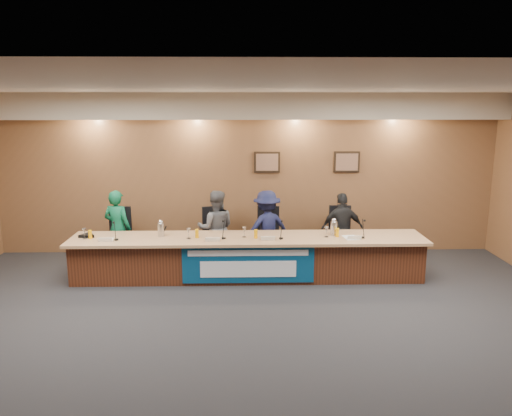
# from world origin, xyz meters

# --- Properties ---
(floor) EXTENTS (10.00, 10.00, 0.00)m
(floor) POSITION_xyz_m (0.00, 0.00, 0.00)
(floor) COLOR black
(floor) RESTS_ON ground
(ceiling) EXTENTS (10.00, 8.00, 0.04)m
(ceiling) POSITION_xyz_m (0.00, 0.00, 3.20)
(ceiling) COLOR silver
(ceiling) RESTS_ON wall_back
(wall_back) EXTENTS (10.00, 0.04, 3.20)m
(wall_back) POSITION_xyz_m (0.00, 4.00, 1.60)
(wall_back) COLOR brown
(wall_back) RESTS_ON floor
(soffit) EXTENTS (10.00, 0.50, 0.50)m
(soffit) POSITION_xyz_m (0.00, 3.75, 2.95)
(soffit) COLOR beige
(soffit) RESTS_ON wall_back
(dais_body) EXTENTS (6.00, 0.80, 0.70)m
(dais_body) POSITION_xyz_m (0.00, 2.40, 0.35)
(dais_body) COLOR #492112
(dais_body) RESTS_ON floor
(dais_top) EXTENTS (6.10, 0.95, 0.05)m
(dais_top) POSITION_xyz_m (0.00, 2.35, 0.72)
(dais_top) COLOR #AA7E57
(dais_top) RESTS_ON dais_body
(banner) EXTENTS (2.20, 0.02, 0.65)m
(banner) POSITION_xyz_m (0.00, 1.99, 0.38)
(banner) COLOR navy
(banner) RESTS_ON dais_body
(banner_text_upper) EXTENTS (2.00, 0.01, 0.10)m
(banner_text_upper) POSITION_xyz_m (0.00, 1.97, 0.58)
(banner_text_upper) COLOR silver
(banner_text_upper) RESTS_ON banner
(banner_text_lower) EXTENTS (1.60, 0.01, 0.28)m
(banner_text_lower) POSITION_xyz_m (0.00, 1.97, 0.30)
(banner_text_lower) COLOR silver
(banner_text_lower) RESTS_ON banner
(wall_photo_left) EXTENTS (0.52, 0.04, 0.42)m
(wall_photo_left) POSITION_xyz_m (0.40, 3.97, 1.85)
(wall_photo_left) COLOR black
(wall_photo_left) RESTS_ON wall_back
(wall_photo_right) EXTENTS (0.52, 0.04, 0.42)m
(wall_photo_right) POSITION_xyz_m (2.00, 3.97, 1.85)
(wall_photo_right) COLOR black
(wall_photo_right) RESTS_ON wall_back
(panelist_a) EXTENTS (0.61, 0.49, 1.45)m
(panelist_a) POSITION_xyz_m (-2.42, 3.10, 0.73)
(panelist_a) COLOR #0B5335
(panelist_a) RESTS_ON floor
(panelist_b) EXTENTS (0.71, 0.56, 1.43)m
(panelist_b) POSITION_xyz_m (-0.59, 3.10, 0.72)
(panelist_b) COLOR #525257
(panelist_b) RESTS_ON floor
(panelist_c) EXTENTS (1.05, 0.81, 1.43)m
(panelist_c) POSITION_xyz_m (0.36, 3.10, 0.71)
(panelist_c) COLOR #131738
(panelist_c) RESTS_ON floor
(panelist_d) EXTENTS (0.83, 0.39, 1.38)m
(panelist_d) POSITION_xyz_m (1.78, 3.10, 0.69)
(panelist_d) COLOR black
(panelist_d) RESTS_ON floor
(office_chair_a) EXTENTS (0.52, 0.52, 0.08)m
(office_chair_a) POSITION_xyz_m (-2.42, 3.20, 0.48)
(office_chair_a) COLOR black
(office_chair_a) RESTS_ON floor
(office_chair_b) EXTENTS (0.61, 0.61, 0.08)m
(office_chair_b) POSITION_xyz_m (-0.59, 3.20, 0.48)
(office_chair_b) COLOR black
(office_chair_b) RESTS_ON floor
(office_chair_c) EXTENTS (0.57, 0.57, 0.08)m
(office_chair_c) POSITION_xyz_m (0.36, 3.20, 0.48)
(office_chair_c) COLOR black
(office_chair_c) RESTS_ON floor
(office_chair_d) EXTENTS (0.51, 0.51, 0.08)m
(office_chair_d) POSITION_xyz_m (1.78, 3.20, 0.48)
(office_chair_d) COLOR black
(office_chair_d) RESTS_ON floor
(nameplate_a) EXTENTS (0.24, 0.08, 0.10)m
(nameplate_a) POSITION_xyz_m (-2.38, 2.11, 0.80)
(nameplate_a) COLOR white
(nameplate_a) RESTS_ON dais_top
(microphone_a) EXTENTS (0.07, 0.07, 0.02)m
(microphone_a) POSITION_xyz_m (-2.22, 2.21, 0.76)
(microphone_a) COLOR black
(microphone_a) RESTS_ON dais_top
(juice_glass_a) EXTENTS (0.06, 0.06, 0.15)m
(juice_glass_a) POSITION_xyz_m (-2.68, 2.31, 0.82)
(juice_glass_a) COLOR #E49A03
(juice_glass_a) RESTS_ON dais_top
(water_glass_a) EXTENTS (0.08, 0.08, 0.18)m
(water_glass_a) POSITION_xyz_m (-2.78, 2.32, 0.84)
(water_glass_a) COLOR silver
(water_glass_a) RESTS_ON dais_top
(nameplate_b) EXTENTS (0.24, 0.08, 0.10)m
(nameplate_b) POSITION_xyz_m (-0.60, 2.07, 0.80)
(nameplate_b) COLOR white
(nameplate_b) RESTS_ON dais_top
(microphone_b) EXTENTS (0.07, 0.07, 0.02)m
(microphone_b) POSITION_xyz_m (-0.41, 2.26, 0.76)
(microphone_b) COLOR black
(microphone_b) RESTS_ON dais_top
(juice_glass_b) EXTENTS (0.06, 0.06, 0.15)m
(juice_glass_b) POSITION_xyz_m (-0.87, 2.33, 0.82)
(juice_glass_b) COLOR #E49A03
(juice_glass_b) RESTS_ON dais_top
(water_glass_b) EXTENTS (0.08, 0.08, 0.18)m
(water_glass_b) POSITION_xyz_m (-1.01, 2.28, 0.84)
(water_glass_b) COLOR silver
(water_glass_b) RESTS_ON dais_top
(nameplate_c) EXTENTS (0.24, 0.08, 0.10)m
(nameplate_c) POSITION_xyz_m (0.34, 2.12, 0.80)
(nameplate_c) COLOR white
(nameplate_c) RESTS_ON dais_top
(microphone_c) EXTENTS (0.07, 0.07, 0.02)m
(microphone_c) POSITION_xyz_m (0.56, 2.22, 0.76)
(microphone_c) COLOR black
(microphone_c) RESTS_ON dais_top
(juice_glass_c) EXTENTS (0.06, 0.06, 0.15)m
(juice_glass_c) POSITION_xyz_m (0.13, 2.27, 0.82)
(juice_glass_c) COLOR #E49A03
(juice_glass_c) RESTS_ON dais_top
(water_glass_c) EXTENTS (0.08, 0.08, 0.18)m
(water_glass_c) POSITION_xyz_m (-0.06, 2.34, 0.84)
(water_glass_c) COLOR silver
(water_glass_c) RESTS_ON dais_top
(nameplate_d) EXTENTS (0.24, 0.08, 0.10)m
(nameplate_d) POSITION_xyz_m (1.80, 2.13, 0.80)
(nameplate_d) COLOR white
(nameplate_d) RESTS_ON dais_top
(microphone_d) EXTENTS (0.07, 0.07, 0.02)m
(microphone_d) POSITION_xyz_m (1.96, 2.24, 0.76)
(microphone_d) COLOR black
(microphone_d) RESTS_ON dais_top
(juice_glass_d) EXTENTS (0.06, 0.06, 0.15)m
(juice_glass_d) POSITION_xyz_m (1.54, 2.33, 0.82)
(juice_glass_d) COLOR #E49A03
(juice_glass_d) RESTS_ON dais_top
(water_glass_d) EXTENTS (0.08, 0.08, 0.18)m
(water_glass_d) POSITION_xyz_m (1.35, 2.31, 0.84)
(water_glass_d) COLOR silver
(water_glass_d) RESTS_ON dais_top
(carafe_left) EXTENTS (0.12, 0.12, 0.23)m
(carafe_left) POSITION_xyz_m (-1.50, 2.44, 0.87)
(carafe_left) COLOR silver
(carafe_left) RESTS_ON dais_top
(carafe_right) EXTENTS (0.12, 0.12, 0.24)m
(carafe_right) POSITION_xyz_m (1.50, 2.44, 0.87)
(carafe_right) COLOR silver
(carafe_right) RESTS_ON dais_top
(speakerphone) EXTENTS (0.32, 0.32, 0.05)m
(speakerphone) POSITION_xyz_m (-2.77, 2.44, 0.78)
(speakerphone) COLOR black
(speakerphone) RESTS_ON dais_top
(paper_stack) EXTENTS (0.26, 0.33, 0.01)m
(paper_stack) POSITION_xyz_m (1.76, 2.26, 0.75)
(paper_stack) COLOR white
(paper_stack) RESTS_ON dais_top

